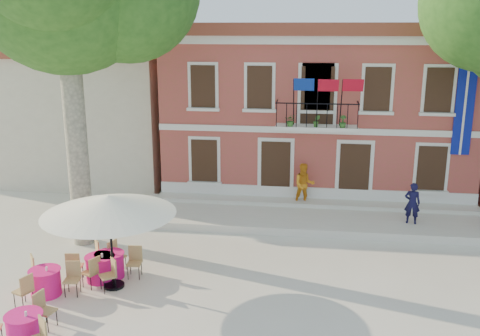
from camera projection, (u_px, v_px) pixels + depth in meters
name	position (u px, v px, depth m)	size (l,w,h in m)	color
ground	(249.00, 267.00, 16.87)	(90.00, 90.00, 0.00)	beige
main_building	(316.00, 105.00, 25.19)	(13.50, 9.59, 7.50)	#B14040
neighbor_west	(93.00, 108.00, 27.80)	(9.40, 9.40, 6.40)	beige
terrace	(313.00, 218.00, 20.78)	(14.00, 3.40, 0.30)	silver
patio_umbrella	(109.00, 205.00, 14.97)	(3.77, 3.77, 2.80)	black
pedestrian_navy	(412.00, 203.00, 19.60)	(0.57, 0.37, 1.56)	black
pedestrian_orange	(304.00, 185.00, 21.56)	(0.85, 0.66, 1.74)	orange
cafe_table_0	(45.00, 281.00, 15.04)	(1.73, 1.86, 0.95)	#EA1692
cafe_table_1	(110.00, 264.00, 16.13)	(1.70, 1.87, 0.95)	#EA1692
cafe_table_2	(25.00, 327.00, 12.72)	(1.83, 1.79, 0.95)	#EA1692
cafe_table_3	(100.00, 267.00, 15.91)	(1.74, 1.85, 0.95)	#EA1692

